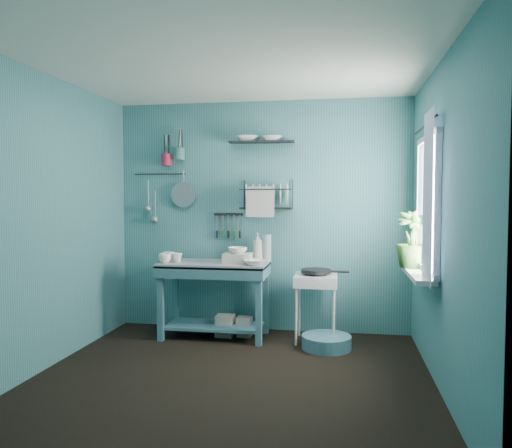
% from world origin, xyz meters
% --- Properties ---
extents(floor, '(3.20, 3.20, 0.00)m').
position_xyz_m(floor, '(0.00, 0.00, 0.00)').
color(floor, black).
rests_on(floor, ground).
extents(ceiling, '(3.20, 3.20, 0.00)m').
position_xyz_m(ceiling, '(0.00, 0.00, 2.50)').
color(ceiling, silver).
rests_on(ceiling, ground).
extents(wall_back, '(3.20, 0.00, 3.20)m').
position_xyz_m(wall_back, '(0.00, 1.50, 1.25)').
color(wall_back, '#3B747A').
rests_on(wall_back, ground).
extents(wall_front, '(3.20, 0.00, 3.20)m').
position_xyz_m(wall_front, '(0.00, -1.50, 1.25)').
color(wall_front, '#3B747A').
rests_on(wall_front, ground).
extents(wall_left, '(0.00, 3.00, 3.00)m').
position_xyz_m(wall_left, '(-1.60, 0.00, 1.25)').
color(wall_left, '#3B747A').
rests_on(wall_left, ground).
extents(wall_right, '(0.00, 3.00, 3.00)m').
position_xyz_m(wall_right, '(1.60, 0.00, 1.25)').
color(wall_right, '#3B747A').
rests_on(wall_right, ground).
extents(work_counter, '(1.18, 0.70, 0.79)m').
position_xyz_m(work_counter, '(-0.43, 1.11, 0.39)').
color(work_counter, '#386876').
rests_on(work_counter, floor).
extents(mug_left, '(0.12, 0.12, 0.10)m').
position_xyz_m(mug_left, '(-0.91, 0.95, 0.83)').
color(mug_left, white).
rests_on(mug_left, work_counter).
extents(mug_mid, '(0.14, 0.14, 0.09)m').
position_xyz_m(mug_mid, '(-0.81, 1.05, 0.83)').
color(mug_mid, white).
rests_on(mug_mid, work_counter).
extents(mug_right, '(0.17, 0.17, 0.10)m').
position_xyz_m(mug_right, '(-0.93, 1.11, 0.83)').
color(mug_right, white).
rests_on(mug_right, work_counter).
extents(wash_tub, '(0.28, 0.22, 0.10)m').
position_xyz_m(wash_tub, '(-0.18, 1.09, 0.84)').
color(wash_tub, beige).
rests_on(wash_tub, work_counter).
extents(tub_bowl, '(0.20, 0.19, 0.06)m').
position_xyz_m(tub_bowl, '(-0.18, 1.09, 0.92)').
color(tub_bowl, white).
rests_on(tub_bowl, wash_tub).
extents(soap_bottle, '(0.12, 0.12, 0.30)m').
position_xyz_m(soap_bottle, '(-0.01, 1.31, 0.94)').
color(soap_bottle, beige).
rests_on(soap_bottle, work_counter).
extents(water_bottle, '(0.09, 0.09, 0.28)m').
position_xyz_m(water_bottle, '(0.09, 1.33, 0.93)').
color(water_bottle, '#A5B1B7').
rests_on(water_bottle, work_counter).
extents(counter_bowl, '(0.22, 0.22, 0.05)m').
position_xyz_m(counter_bowl, '(0.02, 0.96, 0.81)').
color(counter_bowl, white).
rests_on(counter_bowl, work_counter).
extents(hotplate_stand, '(0.47, 0.47, 0.68)m').
position_xyz_m(hotplate_stand, '(0.62, 1.13, 0.34)').
color(hotplate_stand, silver).
rests_on(hotplate_stand, floor).
extents(frying_pan, '(0.30, 0.30, 0.03)m').
position_xyz_m(frying_pan, '(0.62, 1.13, 0.72)').
color(frying_pan, black).
rests_on(frying_pan, hotplate_stand).
extents(knife_strip, '(0.32, 0.04, 0.03)m').
position_xyz_m(knife_strip, '(-0.36, 1.47, 1.27)').
color(knife_strip, black).
rests_on(knife_strip, wall_back).
extents(dish_rack, '(0.56, 0.28, 0.32)m').
position_xyz_m(dish_rack, '(0.08, 1.37, 1.49)').
color(dish_rack, black).
rests_on(dish_rack, wall_back).
extents(upper_shelf, '(0.71, 0.23, 0.01)m').
position_xyz_m(upper_shelf, '(0.02, 1.40, 2.05)').
color(upper_shelf, black).
rests_on(upper_shelf, wall_back).
extents(shelf_bowl_left, '(0.24, 0.24, 0.06)m').
position_xyz_m(shelf_bowl_left, '(-0.13, 1.40, 2.10)').
color(shelf_bowl_left, white).
rests_on(shelf_bowl_left, upper_shelf).
extents(shelf_bowl_right, '(0.23, 0.23, 0.05)m').
position_xyz_m(shelf_bowl_right, '(0.13, 1.40, 2.01)').
color(shelf_bowl_right, white).
rests_on(shelf_bowl_right, upper_shelf).
extents(utensil_cup_magenta, '(0.11, 0.11, 0.13)m').
position_xyz_m(utensil_cup_magenta, '(-1.05, 1.42, 1.87)').
color(utensil_cup_magenta, '#AF203A').
rests_on(utensil_cup_magenta, wall_back).
extents(utensil_cup_teal, '(0.11, 0.11, 0.13)m').
position_xyz_m(utensil_cup_teal, '(-0.90, 1.42, 1.94)').
color(utensil_cup_teal, '#3B7B78').
rests_on(utensil_cup_teal, wall_back).
extents(colander, '(0.28, 0.03, 0.28)m').
position_xyz_m(colander, '(-0.87, 1.45, 1.49)').
color(colander, '#93959A').
rests_on(colander, wall_back).
extents(ladle_outer, '(0.01, 0.01, 0.30)m').
position_xyz_m(ladle_outer, '(-1.29, 1.46, 1.50)').
color(ladle_outer, '#93959A').
rests_on(ladle_outer, wall_back).
extents(ladle_inner, '(0.01, 0.01, 0.30)m').
position_xyz_m(ladle_inner, '(-1.21, 1.46, 1.38)').
color(ladle_inner, '#93959A').
rests_on(ladle_inner, wall_back).
extents(hook_rail, '(0.60, 0.01, 0.01)m').
position_xyz_m(hook_rail, '(-1.15, 1.47, 1.72)').
color(hook_rail, black).
rests_on(hook_rail, wall_back).
extents(window_glass, '(0.00, 1.10, 1.10)m').
position_xyz_m(window_glass, '(1.59, 0.45, 1.40)').
color(window_glass, white).
rests_on(window_glass, wall_right).
extents(windowsill, '(0.16, 0.95, 0.04)m').
position_xyz_m(windowsill, '(1.50, 0.45, 0.81)').
color(windowsill, silver).
rests_on(windowsill, wall_right).
extents(curtain, '(0.00, 1.35, 1.35)m').
position_xyz_m(curtain, '(1.52, 0.15, 1.45)').
color(curtain, white).
rests_on(curtain, wall_right).
extents(curtain_rod, '(0.02, 1.05, 0.02)m').
position_xyz_m(curtain_rod, '(1.54, 0.45, 2.05)').
color(curtain_rod, black).
rests_on(curtain_rod, wall_right).
extents(potted_plant, '(0.32, 0.32, 0.50)m').
position_xyz_m(potted_plant, '(1.49, 0.71, 1.08)').
color(potted_plant, '#356428').
rests_on(potted_plant, windowsill).
extents(storage_tin_large, '(0.18, 0.18, 0.22)m').
position_xyz_m(storage_tin_large, '(-0.33, 1.16, 0.11)').
color(storage_tin_large, gray).
rests_on(storage_tin_large, floor).
extents(storage_tin_small, '(0.15, 0.15, 0.20)m').
position_xyz_m(storage_tin_small, '(-0.13, 1.19, 0.10)').
color(storage_tin_small, gray).
rests_on(storage_tin_small, floor).
extents(floor_basin, '(0.48, 0.48, 0.13)m').
position_xyz_m(floor_basin, '(0.73, 0.89, 0.07)').
color(floor_basin, teal).
rests_on(floor_basin, floor).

